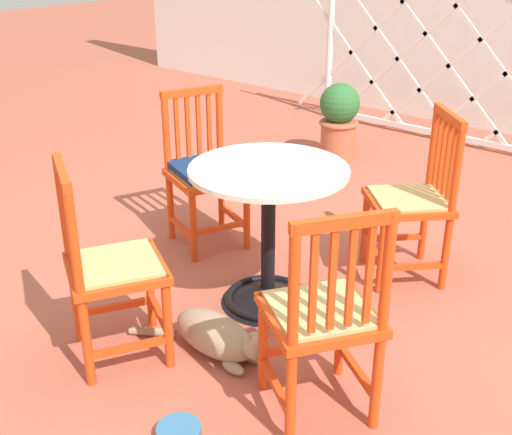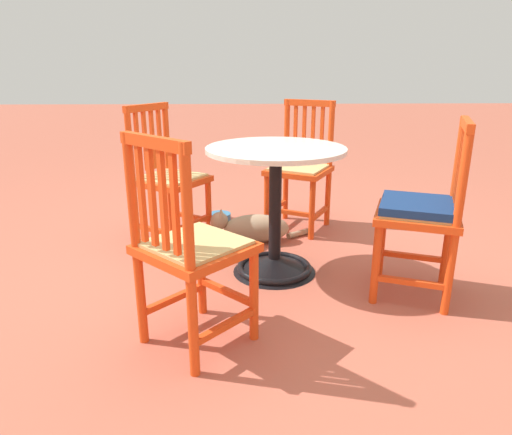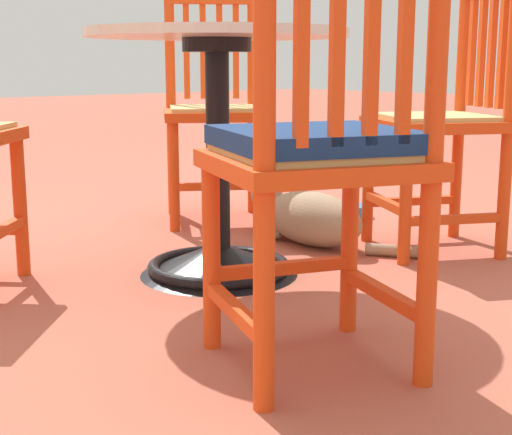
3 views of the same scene
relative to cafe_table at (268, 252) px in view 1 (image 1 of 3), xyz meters
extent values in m
plane|color=#AD5642|center=(0.10, 0.03, -0.28)|extent=(24.00, 24.00, 0.00)
cylinder|color=white|center=(-1.76, 3.08, 0.37)|extent=(0.06, 0.06, 1.32)
cube|color=white|center=(-0.30, 3.08, -0.22)|extent=(2.93, 0.04, 0.05)
cube|color=white|center=(-1.52, 3.08, 0.37)|extent=(1.19, 0.02, 1.19)
cube|color=white|center=(-1.03, 3.08, 0.37)|extent=(1.19, 0.02, 1.19)
cube|color=white|center=(-0.55, 3.08, 0.37)|extent=(1.19, 0.02, 1.19)
cube|color=white|center=(-0.06, 3.08, 0.37)|extent=(1.19, 0.02, 1.19)
cube|color=white|center=(-1.52, 3.08, 0.37)|extent=(1.19, 0.02, 1.19)
cube|color=white|center=(-1.03, 3.08, 0.37)|extent=(1.19, 0.02, 1.19)
cube|color=white|center=(-0.55, 3.08, 0.37)|extent=(1.19, 0.02, 1.19)
cube|color=white|center=(-0.06, 3.08, 0.37)|extent=(1.19, 0.02, 1.19)
cone|color=black|center=(0.00, 0.00, -0.23)|extent=(0.48, 0.48, 0.10)
torus|color=black|center=(0.00, 0.00, -0.26)|extent=(0.44, 0.44, 0.04)
cylinder|color=black|center=(0.00, 0.00, 0.09)|extent=(0.07, 0.07, 0.66)
cylinder|color=black|center=(0.00, 0.00, 0.40)|extent=(0.20, 0.20, 0.04)
cylinder|color=silver|center=(0.00, 0.00, 0.43)|extent=(0.76, 0.76, 0.02)
cylinder|color=#D64214|center=(0.41, -0.53, -0.06)|extent=(0.04, 0.04, 0.45)
cylinder|color=#D64214|center=(0.60, -0.25, -0.06)|extent=(0.04, 0.04, 0.45)
cylinder|color=#D64214|center=(0.70, -0.72, 0.17)|extent=(0.04, 0.04, 0.91)
cylinder|color=#D64214|center=(0.88, -0.43, 0.17)|extent=(0.04, 0.04, 0.91)
cube|color=#D64214|center=(0.55, -0.63, -0.14)|extent=(0.30, 0.21, 0.03)
cube|color=#D64214|center=(0.74, -0.34, -0.14)|extent=(0.30, 0.21, 0.03)
cube|color=#D64214|center=(0.50, -0.39, -0.11)|extent=(0.21, 0.30, 0.03)
cube|color=#D64214|center=(0.65, -0.48, 0.15)|extent=(0.55, 0.55, 0.04)
cube|color=tan|center=(0.65, -0.48, 0.17)|extent=(0.48, 0.48, 0.02)
cube|color=#D64214|center=(0.73, -0.66, 0.40)|extent=(0.03, 0.03, 0.39)
cube|color=#D64214|center=(0.77, -0.60, 0.40)|extent=(0.03, 0.03, 0.39)
cube|color=#D64214|center=(0.81, -0.55, 0.40)|extent=(0.03, 0.03, 0.39)
cube|color=#D64214|center=(0.84, -0.49, 0.40)|extent=(0.03, 0.03, 0.39)
cube|color=#D64214|center=(0.79, -0.58, 0.61)|extent=(0.23, 0.34, 0.04)
cylinder|color=#D64214|center=(0.38, 0.46, -0.06)|extent=(0.04, 0.04, 0.45)
cylinder|color=#D64214|center=(0.14, 0.69, -0.06)|extent=(0.04, 0.04, 0.45)
cylinder|color=#D64214|center=(0.62, 0.70, 0.17)|extent=(0.04, 0.04, 0.91)
cylinder|color=#D64214|center=(0.37, 0.94, 0.17)|extent=(0.04, 0.04, 0.91)
cube|color=#D64214|center=(0.50, 0.58, -0.14)|extent=(0.26, 0.26, 0.03)
cube|color=#D64214|center=(0.26, 0.81, -0.14)|extent=(0.26, 0.26, 0.03)
cube|color=#D64214|center=(0.26, 0.57, -0.11)|extent=(0.26, 0.26, 0.03)
cube|color=#D64214|center=(0.38, 0.70, 0.15)|extent=(0.57, 0.57, 0.04)
cube|color=tan|center=(0.38, 0.70, 0.17)|extent=(0.49, 0.49, 0.02)
cube|color=#D64214|center=(0.57, 0.75, 0.40)|extent=(0.03, 0.03, 0.39)
cube|color=#D64214|center=(0.52, 0.79, 0.40)|extent=(0.03, 0.03, 0.39)
cube|color=#D64214|center=(0.47, 0.84, 0.40)|extent=(0.03, 0.03, 0.39)
cube|color=#D64214|center=(0.42, 0.89, 0.40)|extent=(0.03, 0.03, 0.39)
cube|color=#D64214|center=(0.50, 0.82, 0.61)|extent=(0.30, 0.29, 0.04)
cylinder|color=#D64214|center=(-0.48, 0.39, -0.06)|extent=(0.04, 0.04, 0.45)
cylinder|color=#D64214|center=(-0.60, 0.07, -0.06)|extent=(0.04, 0.04, 0.45)
cylinder|color=#D64214|center=(-0.79, 0.51, 0.17)|extent=(0.04, 0.04, 0.91)
cylinder|color=#D64214|center=(-0.91, 0.19, 0.17)|extent=(0.04, 0.04, 0.91)
cube|color=#D64214|center=(-0.63, 0.45, -0.14)|extent=(0.33, 0.15, 0.03)
cube|color=#D64214|center=(-0.76, 0.13, -0.14)|extent=(0.33, 0.15, 0.03)
cube|color=#D64214|center=(-0.54, 0.23, -0.11)|extent=(0.15, 0.33, 0.03)
cube|color=#D64214|center=(-0.70, 0.29, 0.15)|extent=(0.52, 0.52, 0.04)
cube|color=tan|center=(-0.70, 0.29, 0.17)|extent=(0.45, 0.45, 0.02)
cube|color=#D64214|center=(-0.82, 0.44, 0.40)|extent=(0.03, 0.03, 0.39)
cube|color=#D64214|center=(-0.84, 0.38, 0.40)|extent=(0.03, 0.03, 0.39)
cube|color=#D64214|center=(-0.87, 0.32, 0.40)|extent=(0.03, 0.03, 0.39)
cube|color=#D64214|center=(-0.89, 0.25, 0.40)|extent=(0.03, 0.03, 0.39)
cube|color=#D64214|center=(-0.85, 0.35, 0.61)|extent=(0.17, 0.37, 0.04)
cube|color=navy|center=(-0.70, 0.29, 0.20)|extent=(0.46, 0.46, 0.04)
cylinder|color=#D64214|center=(-0.29, -0.52, -0.06)|extent=(0.04, 0.04, 0.45)
cylinder|color=#D64214|center=(0.01, -0.68, -0.06)|extent=(0.04, 0.04, 0.45)
cylinder|color=#D64214|center=(-0.45, -0.82, 0.17)|extent=(0.04, 0.04, 0.91)
cylinder|color=#D64214|center=(-0.15, -0.98, 0.17)|extent=(0.04, 0.04, 0.91)
cube|color=#D64214|center=(-0.37, -0.67, -0.14)|extent=(0.19, 0.31, 0.03)
cube|color=#D64214|center=(-0.07, -0.83, -0.14)|extent=(0.19, 0.31, 0.03)
cube|color=#D64214|center=(-0.14, -0.60, -0.11)|extent=(0.31, 0.19, 0.03)
cube|color=#D64214|center=(-0.22, -0.75, 0.15)|extent=(0.54, 0.54, 0.04)
cube|color=tan|center=(-0.22, -0.75, 0.17)|extent=(0.47, 0.47, 0.02)
cube|color=#D64214|center=(-0.39, -0.85, 0.40)|extent=(0.03, 0.03, 0.39)
cube|color=#D64214|center=(-0.33, -0.89, 0.40)|extent=(0.03, 0.03, 0.39)
cube|color=#D64214|center=(-0.27, -0.92, 0.40)|extent=(0.03, 0.03, 0.39)
cube|color=#D64214|center=(-0.21, -0.95, 0.40)|extent=(0.03, 0.03, 0.39)
cube|color=#D64214|center=(-0.30, -0.90, 0.61)|extent=(0.35, 0.21, 0.04)
ellipsoid|color=#9E896B|center=(0.09, -0.49, -0.19)|extent=(0.44, 0.21, 0.19)
ellipsoid|color=silver|center=(0.19, -0.49, -0.20)|extent=(0.18, 0.15, 0.14)
sphere|color=#9E896B|center=(0.34, -0.49, -0.13)|extent=(0.12, 0.12, 0.12)
ellipsoid|color=silver|center=(0.38, -0.49, -0.15)|extent=(0.04, 0.05, 0.04)
cone|color=#9E896B|center=(0.33, -0.46, -0.08)|extent=(0.04, 0.04, 0.04)
cone|color=#9E896B|center=(0.33, -0.52, -0.08)|extent=(0.04, 0.04, 0.04)
ellipsoid|color=#9E896B|center=(0.26, -0.43, -0.26)|extent=(0.12, 0.06, 0.05)
ellipsoid|color=#9E896B|center=(0.25, -0.54, -0.26)|extent=(0.12, 0.06, 0.05)
cylinder|color=#9E896B|center=(-0.22, -0.58, -0.26)|extent=(0.20, 0.16, 0.04)
cylinder|color=#B25B3D|center=(-0.97, 2.08, -0.12)|extent=(0.28, 0.28, 0.32)
torus|color=#B25B3D|center=(-0.97, 2.08, 0.02)|extent=(0.32, 0.32, 0.04)
sphere|color=#2D6B33|center=(-0.97, 2.08, 0.18)|extent=(0.32, 0.32, 0.32)
cylinder|color=teal|center=(0.36, -0.96, -0.26)|extent=(0.17, 0.17, 0.05)
camera|label=1|loc=(1.80, -2.22, 1.49)|focal=45.74mm
camera|label=2|loc=(0.18, 2.48, 0.87)|focal=32.59mm
camera|label=3|loc=(-1.80, 1.38, 0.35)|focal=54.03mm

